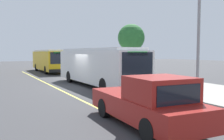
{
  "coord_description": "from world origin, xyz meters",
  "views": [
    {
      "loc": [
        18.01,
        -6.97,
        2.65
      ],
      "look_at": [
        2.14,
        1.27,
        1.37
      ],
      "focal_mm": 40.04,
      "sensor_mm": 36.0,
      "label": 1
    }
  ],
  "objects_px": {
    "waiting_bench": "(134,74)",
    "pedestrian_commuter": "(123,68)",
    "transit_bus_second": "(49,60)",
    "pickup_truck": "(148,103)",
    "transit_bus_main": "(98,65)",
    "route_sign_post": "(134,61)"
  },
  "relations": [
    {
      "from": "waiting_bench",
      "to": "pedestrian_commuter",
      "type": "height_order",
      "value": "pedestrian_commuter"
    },
    {
      "from": "transit_bus_second",
      "to": "pickup_truck",
      "type": "relative_size",
      "value": 2.02
    },
    {
      "from": "transit_bus_main",
      "to": "waiting_bench",
      "type": "xyz_separation_m",
      "value": [
        -1.43,
        4.31,
        -0.98
      ]
    },
    {
      "from": "transit_bus_main",
      "to": "pickup_truck",
      "type": "height_order",
      "value": "transit_bus_main"
    },
    {
      "from": "transit_bus_main",
      "to": "waiting_bench",
      "type": "distance_m",
      "value": 4.65
    },
    {
      "from": "pickup_truck",
      "to": "transit_bus_main",
      "type": "bearing_deg",
      "value": 165.15
    },
    {
      "from": "transit_bus_main",
      "to": "route_sign_post",
      "type": "distance_m",
      "value": 2.87
    },
    {
      "from": "pickup_truck",
      "to": "waiting_bench",
      "type": "height_order",
      "value": "pickup_truck"
    },
    {
      "from": "waiting_bench",
      "to": "pedestrian_commuter",
      "type": "distance_m",
      "value": 1.62
    },
    {
      "from": "transit_bus_main",
      "to": "waiting_bench",
      "type": "relative_size",
      "value": 6.92
    },
    {
      "from": "pedestrian_commuter",
      "to": "transit_bus_second",
      "type": "bearing_deg",
      "value": -163.08
    },
    {
      "from": "pickup_truck",
      "to": "pedestrian_commuter",
      "type": "height_order",
      "value": "pickup_truck"
    },
    {
      "from": "transit_bus_second",
      "to": "pedestrian_commuter",
      "type": "bearing_deg",
      "value": 16.92
    },
    {
      "from": "transit_bus_second",
      "to": "pickup_truck",
      "type": "distance_m",
      "value": 26.7
    },
    {
      "from": "transit_bus_main",
      "to": "route_sign_post",
      "type": "relative_size",
      "value": 3.96
    },
    {
      "from": "route_sign_post",
      "to": "pickup_truck",
      "type": "bearing_deg",
      "value": -29.89
    },
    {
      "from": "transit_bus_main",
      "to": "pedestrian_commuter",
      "type": "relative_size",
      "value": 6.55
    },
    {
      "from": "waiting_bench",
      "to": "pedestrian_commuter",
      "type": "bearing_deg",
      "value": -166.68
    },
    {
      "from": "waiting_bench",
      "to": "pedestrian_commuter",
      "type": "xyz_separation_m",
      "value": [
        -1.5,
        -0.36,
        0.48
      ]
    },
    {
      "from": "transit_bus_main",
      "to": "transit_bus_second",
      "type": "relative_size",
      "value": 1.0
    },
    {
      "from": "pickup_truck",
      "to": "transit_bus_second",
      "type": "bearing_deg",
      "value": 173.95
    },
    {
      "from": "waiting_bench",
      "to": "transit_bus_main",
      "type": "bearing_deg",
      "value": -71.69
    }
  ]
}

